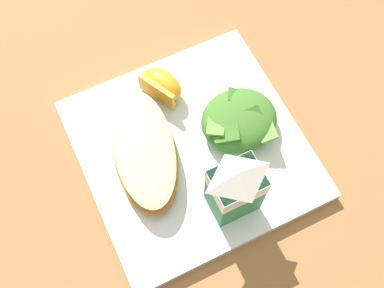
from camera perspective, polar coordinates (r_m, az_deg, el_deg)
The scene contains 6 objects.
ground at distance 0.64m, azimuth 0.00°, elevation -0.93°, with size 3.00×3.00×0.00m, color olive.
white_plate at distance 0.63m, azimuth 0.00°, elevation -0.65°, with size 0.28×0.28×0.02m, color silver.
cheesy_pizza_bread at distance 0.60m, azimuth -5.66°, elevation -0.89°, with size 0.12×0.18×0.04m.
green_salad_pile at distance 0.62m, azimuth 5.44°, elevation 3.20°, with size 0.10×0.10×0.04m.
milk_carton at distance 0.54m, azimuth 5.24°, elevation -5.14°, with size 0.06×0.04×0.11m.
orange_wedge_front at distance 0.64m, azimuth -3.42°, elevation 7.12°, with size 0.06×0.07×0.04m.
Camera 1 is at (0.11, 0.22, 0.59)m, focal length 44.69 mm.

